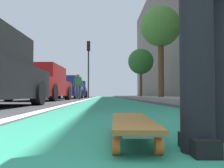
{
  "coord_description": "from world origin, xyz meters",
  "views": [
    {
      "loc": [
        -0.47,
        0.26,
        0.24
      ],
      "look_at": [
        13.41,
        -0.17,
        0.86
      ],
      "focal_mm": 39.65,
      "sensor_mm": 36.0,
      "label": 1
    }
  ],
  "objects_px": {
    "street_tree_mid": "(161,28)",
    "street_tree_far": "(141,62)",
    "parked_car_end": "(76,90)",
    "pedestrian_distant": "(78,85)",
    "parked_car_mid": "(42,84)",
    "parked_car_far": "(67,88)",
    "traffic_light": "(88,59)",
    "skateboard": "(132,123)"
  },
  "relations": [
    {
      "from": "street_tree_mid",
      "to": "street_tree_far",
      "type": "bearing_deg",
      "value": 0.0
    },
    {
      "from": "parked_car_end",
      "to": "street_tree_mid",
      "type": "distance_m",
      "value": 12.06
    },
    {
      "from": "pedestrian_distant",
      "to": "parked_car_mid",
      "type": "bearing_deg",
      "value": 162.69
    },
    {
      "from": "parked_car_far",
      "to": "street_tree_far",
      "type": "bearing_deg",
      "value": -60.64
    },
    {
      "from": "parked_car_end",
      "to": "street_tree_far",
      "type": "xyz_separation_m",
      "value": [
        -3.16,
        -5.57,
        2.22
      ]
    },
    {
      "from": "traffic_light",
      "to": "pedestrian_distant",
      "type": "relative_size",
      "value": 3.2
    },
    {
      "from": "parked_car_end",
      "to": "parked_car_far",
      "type": "bearing_deg",
      "value": -179.25
    },
    {
      "from": "street_tree_far",
      "to": "pedestrian_distant",
      "type": "relative_size",
      "value": 2.66
    },
    {
      "from": "parked_car_mid",
      "to": "parked_car_end",
      "type": "distance_m",
      "value": 12.22
    },
    {
      "from": "parked_car_far",
      "to": "traffic_light",
      "type": "distance_m",
      "value": 4.94
    },
    {
      "from": "parked_car_far",
      "to": "street_tree_mid",
      "type": "relative_size",
      "value": 0.86
    },
    {
      "from": "parked_car_mid",
      "to": "parked_car_end",
      "type": "relative_size",
      "value": 1.02
    },
    {
      "from": "parked_car_mid",
      "to": "traffic_light",
      "type": "distance_m",
      "value": 10.42
    },
    {
      "from": "street_tree_mid",
      "to": "street_tree_far",
      "type": "relative_size",
      "value": 1.22
    },
    {
      "from": "parked_car_far",
      "to": "parked_car_end",
      "type": "bearing_deg",
      "value": 0.75
    },
    {
      "from": "skateboard",
      "to": "parked_car_end",
      "type": "distance_m",
      "value": 21.88
    },
    {
      "from": "parked_car_far",
      "to": "parked_car_end",
      "type": "relative_size",
      "value": 0.92
    },
    {
      "from": "street_tree_mid",
      "to": "pedestrian_distant",
      "type": "height_order",
      "value": "street_tree_mid"
    },
    {
      "from": "parked_car_mid",
      "to": "pedestrian_distant",
      "type": "xyz_separation_m",
      "value": [
        3.75,
        -1.17,
        0.13
      ]
    },
    {
      "from": "parked_car_mid",
      "to": "parked_car_far",
      "type": "bearing_deg",
      "value": -1.6
    },
    {
      "from": "skateboard",
      "to": "parked_car_end",
      "type": "bearing_deg",
      "value": 7.25
    },
    {
      "from": "pedestrian_distant",
      "to": "parked_car_far",
      "type": "bearing_deg",
      "value": 24.4
    },
    {
      "from": "street_tree_mid",
      "to": "pedestrian_distant",
      "type": "bearing_deg",
      "value": 68.26
    },
    {
      "from": "skateboard",
      "to": "parked_car_far",
      "type": "distance_m",
      "value": 15.69
    },
    {
      "from": "pedestrian_distant",
      "to": "street_tree_far",
      "type": "bearing_deg",
      "value": -40.26
    },
    {
      "from": "parked_car_far",
      "to": "traffic_light",
      "type": "xyz_separation_m",
      "value": [
        4.05,
        -1.2,
        2.56
      ]
    },
    {
      "from": "parked_car_mid",
      "to": "traffic_light",
      "type": "bearing_deg",
      "value": -7.77
    },
    {
      "from": "parked_car_mid",
      "to": "street_tree_far",
      "type": "relative_size",
      "value": 1.16
    },
    {
      "from": "skateboard",
      "to": "parked_car_far",
      "type": "bearing_deg",
      "value": 9.84
    },
    {
      "from": "parked_car_end",
      "to": "traffic_light",
      "type": "relative_size",
      "value": 0.95
    },
    {
      "from": "parked_car_end",
      "to": "pedestrian_distant",
      "type": "bearing_deg",
      "value": -172.69
    },
    {
      "from": "traffic_light",
      "to": "pedestrian_distant",
      "type": "xyz_separation_m",
      "value": [
        -6.26,
        0.2,
        -2.42
      ]
    },
    {
      "from": "traffic_light",
      "to": "street_tree_far",
      "type": "xyz_separation_m",
      "value": [
        -0.96,
        -4.29,
        -0.33
      ]
    },
    {
      "from": "skateboard",
      "to": "parked_car_far",
      "type": "relative_size",
      "value": 0.2
    },
    {
      "from": "parked_car_end",
      "to": "street_tree_far",
      "type": "distance_m",
      "value": 6.78
    },
    {
      "from": "parked_car_mid",
      "to": "pedestrian_distant",
      "type": "relative_size",
      "value": 3.1
    },
    {
      "from": "skateboard",
      "to": "pedestrian_distant",
      "type": "xyz_separation_m",
      "value": [
        13.24,
        1.68,
        0.76
      ]
    },
    {
      "from": "parked_car_far",
      "to": "pedestrian_distant",
      "type": "relative_size",
      "value": 2.81
    },
    {
      "from": "parked_car_mid",
      "to": "street_tree_far",
      "type": "distance_m",
      "value": 10.9
    },
    {
      "from": "skateboard",
      "to": "pedestrian_distant",
      "type": "bearing_deg",
      "value": 7.22
    },
    {
      "from": "parked_car_mid",
      "to": "parked_car_far",
      "type": "distance_m",
      "value": 5.97
    },
    {
      "from": "parked_car_far",
      "to": "parked_car_end",
      "type": "height_order",
      "value": "parked_car_end"
    }
  ]
}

